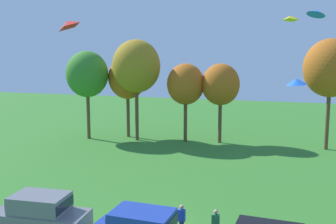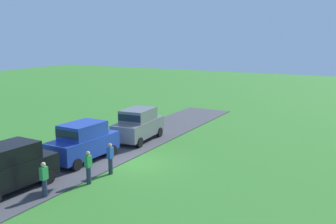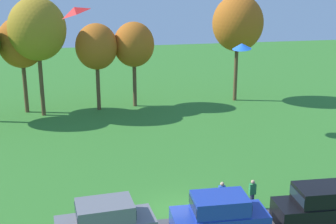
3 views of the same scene
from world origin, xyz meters
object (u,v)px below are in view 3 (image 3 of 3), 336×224
object	(u,v)px
tree_far_left	(37,29)
kite_diamond_over_trees	(74,11)
tree_lone_near	(21,43)
kite_delta_trailing_tail	(242,46)
tree_center_back	(96,47)
car_suv_mid_row	(321,206)
person_watching_sky	(252,194)
car_suv_by_flagpole	(105,223)
tree_right_of_center	(134,45)
tree_left_of_center	(238,23)
person_beside_suv	(297,196)
car_suv_far_end	(219,216)
person_on_lawn	(222,196)

from	to	relation	value
tree_far_left	kite_diamond_over_trees	distance (m)	18.65
tree_lone_near	kite_delta_trailing_tail	world-z (taller)	tree_lone_near
tree_center_back	kite_delta_trailing_tail	bearing A→B (deg)	-40.26
car_suv_mid_row	kite_delta_trailing_tail	xyz separation A→B (m)	(0.92, 14.83, 5.76)
person_watching_sky	tree_center_back	xyz separation A→B (m)	(-7.16, 21.20, 5.08)
car_suv_by_flagpole	kite_delta_trailing_tail	distance (m)	19.39
tree_lone_near	tree_center_back	xyz separation A→B (m)	(6.61, -0.44, -0.50)
person_watching_sky	kite_diamond_over_trees	size ratio (longest dim) A/B	1.56
tree_right_of_center	tree_far_left	bearing A→B (deg)	-170.55
person_watching_sky	tree_left_of_center	xyz separation A→B (m)	(6.57, 21.91, 6.85)
car_suv_mid_row	person_watching_sky	distance (m)	3.73
kite_diamond_over_trees	car_suv_mid_row	bearing A→B (deg)	-22.76
person_watching_sky	person_beside_suv	distance (m)	2.42
person_beside_suv	tree_far_left	world-z (taller)	tree_far_left
tree_center_back	tree_right_of_center	size ratio (longest dim) A/B	1.00
tree_right_of_center	tree_left_of_center	world-z (taller)	tree_left_of_center
car_suv_mid_row	tree_left_of_center	xyz separation A→B (m)	(3.99, 24.57, 6.43)
person_beside_suv	tree_center_back	xyz separation A→B (m)	(-9.49, 21.86, 5.08)
tree_far_left	tree_center_back	size ratio (longest dim) A/B	1.30
tree_center_back	kite_delta_trailing_tail	xyz separation A→B (m)	(10.66, -9.03, 1.10)
tree_center_back	tree_left_of_center	distance (m)	13.86
tree_center_back	car_suv_far_end	bearing A→B (deg)	-79.41
person_on_lawn	car_suv_mid_row	bearing A→B (deg)	-32.66
person_beside_suv	tree_far_left	bearing A→B (deg)	124.70
person_beside_suv	kite_diamond_over_trees	distance (m)	15.25
car_suv_by_flagpole	tree_lone_near	xyz separation A→B (m)	(-5.65, 23.88, 5.16)
car_suv_far_end	tree_center_back	bearing A→B (deg)	100.59
car_suv_far_end	kite_delta_trailing_tail	bearing A→B (deg)	67.26
car_suv_far_end	tree_lone_near	size ratio (longest dim) A/B	0.53
tree_far_left	kite_delta_trailing_tail	xyz separation A→B (m)	(15.71, -8.16, -0.70)
person_watching_sky	tree_center_back	world-z (taller)	tree_center_back
car_suv_far_end	kite_diamond_over_trees	size ratio (longest dim) A/B	4.25
tree_far_left	kite_diamond_over_trees	size ratio (longest dim) A/B	9.60
car_suv_by_flagpole	car_suv_mid_row	bearing A→B (deg)	-2.26
car_suv_mid_row	kite_diamond_over_trees	world-z (taller)	kite_diamond_over_trees
car_suv_mid_row	person_beside_suv	xyz separation A→B (m)	(-0.25, 2.00, -0.42)
kite_diamond_over_trees	kite_delta_trailing_tail	xyz separation A→B (m)	(12.50, 9.97, -3.62)
person_beside_suv	tree_center_back	world-z (taller)	tree_center_back
car_suv_by_flagpole	person_watching_sky	xyz separation A→B (m)	(8.13, 2.24, -0.42)
tree_far_left	kite_diamond_over_trees	world-z (taller)	kite_diamond_over_trees
person_beside_suv	tree_center_back	bearing A→B (deg)	113.46
tree_right_of_center	kite_delta_trailing_tail	world-z (taller)	tree_right_of_center
person_on_lawn	tree_far_left	world-z (taller)	tree_far_left
car_suv_mid_row	tree_lone_near	world-z (taller)	tree_lone_near
tree_far_left	car_suv_mid_row	bearing A→B (deg)	-57.25
tree_far_left	car_suv_by_flagpole	bearing A→B (deg)	-79.75
car_suv_far_end	person_watching_sky	size ratio (longest dim) A/B	2.73
tree_far_left	tree_left_of_center	bearing A→B (deg)	4.80
car_suv_by_flagpole	kite_delta_trailing_tail	size ratio (longest dim) A/B	3.21
car_suv_far_end	car_suv_mid_row	xyz separation A→B (m)	(5.29, -0.03, 0.00)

